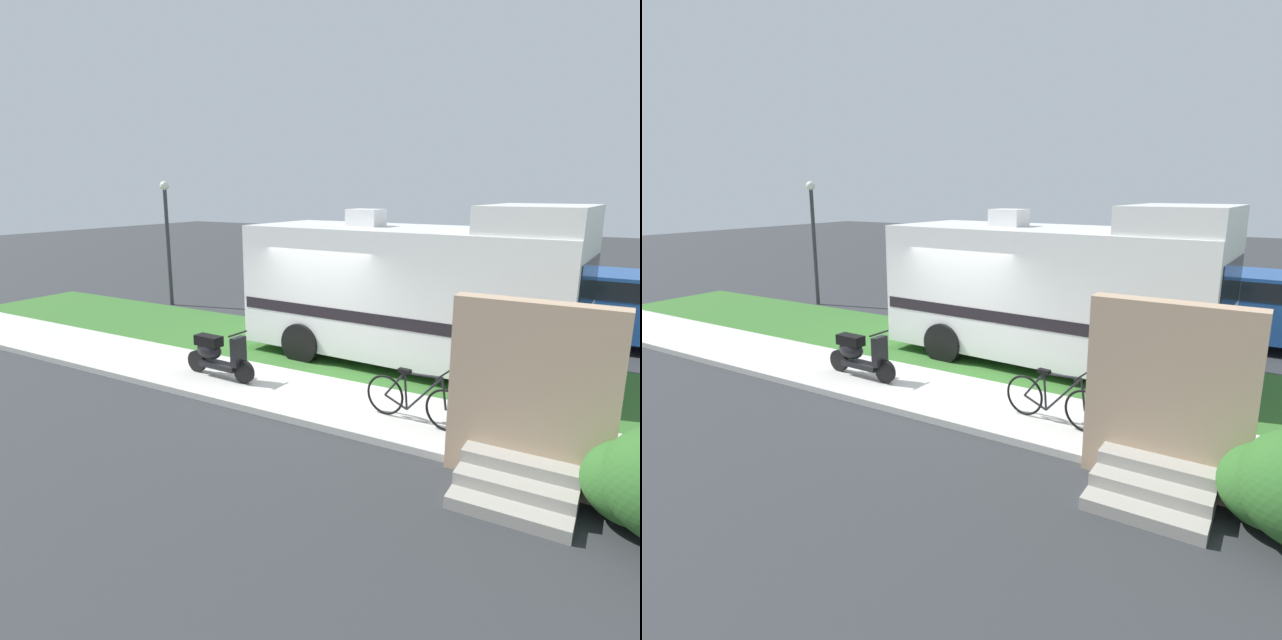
{
  "view_description": "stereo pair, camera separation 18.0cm",
  "coord_description": "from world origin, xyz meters",
  "views": [
    {
      "loc": [
        5.58,
        -8.96,
        3.71
      ],
      "look_at": [
        0.18,
        0.3,
        1.1
      ],
      "focal_mm": 30.25,
      "sensor_mm": 36.0,
      "label": 1
    },
    {
      "loc": [
        5.74,
        -8.87,
        3.71
      ],
      "look_at": [
        0.18,
        0.3,
        1.1
      ],
      "focal_mm": 30.25,
      "sensor_mm": 36.0,
      "label": 2
    }
  ],
  "objects": [
    {
      "name": "sidewalk",
      "position": [
        0.0,
        -1.2,
        0.06
      ],
      "size": [
        24.0,
        2.0,
        0.12
      ],
      "color": "beige",
      "rests_on": "ground"
    },
    {
      "name": "scooter",
      "position": [
        -1.22,
        -1.29,
        0.58
      ],
      "size": [
        1.67,
        0.5,
        0.97
      ],
      "color": "black",
      "rests_on": "ground"
    },
    {
      "name": "bottle_green",
      "position": [
        4.22,
        -1.21,
        0.23
      ],
      "size": [
        0.07,
        0.07,
        0.26
      ],
      "color": "#B2B2B7",
      "rests_on": "ground"
    },
    {
      "name": "ground_plane",
      "position": [
        0.0,
        0.0,
        0.0
      ],
      "size": [
        80.0,
        80.0,
        0.0
      ],
      "primitive_type": "plane",
      "color": "#2D3033"
    },
    {
      "name": "street_lamp_post",
      "position": [
        -7.4,
        3.6,
        2.42
      ],
      "size": [
        0.28,
        0.28,
        3.95
      ],
      "color": "#333338",
      "rests_on": "ground"
    },
    {
      "name": "bicycle",
      "position": [
        2.88,
        -1.39,
        0.5
      ],
      "size": [
        1.72,
        0.52,
        0.89
      ],
      "color": "black",
      "rests_on": "ground"
    },
    {
      "name": "bottle_spare",
      "position": [
        4.92,
        -1.25,
        0.25
      ],
      "size": [
        0.08,
        0.08,
        0.3
      ],
      "color": "navy",
      "rests_on": "ground"
    },
    {
      "name": "grass_strip",
      "position": [
        0.0,
        1.5,
        0.04
      ],
      "size": [
        24.0,
        3.4,
        0.08
      ],
      "color": "#336628",
      "rests_on": "ground"
    },
    {
      "name": "porch_steps",
      "position": [
        4.67,
        -2.29,
        0.97
      ],
      "size": [
        2.0,
        1.26,
        2.4
      ],
      "color": "#9E998E",
      "rests_on": "ground"
    },
    {
      "name": "motorhome_rv",
      "position": [
        1.63,
        1.69,
        1.63
      ],
      "size": [
        7.01,
        2.99,
        3.43
      ],
      "color": "silver",
      "rests_on": "ground"
    }
  ]
}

